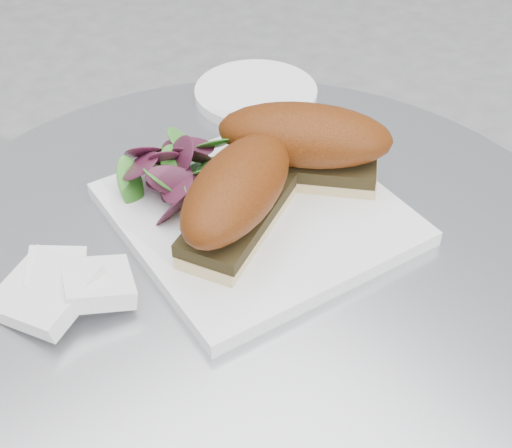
# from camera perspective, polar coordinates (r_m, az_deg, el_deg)

# --- Properties ---
(table) EXTENTS (0.70, 0.70, 0.73)m
(table) POSITION_cam_1_polar(r_m,az_deg,el_deg) (0.86, -0.40, -14.99)
(table) COLOR silver
(table) RESTS_ON ground
(plate) EXTENTS (0.29, 0.29, 0.02)m
(plate) POSITION_cam_1_polar(r_m,az_deg,el_deg) (0.72, 0.12, 0.85)
(plate) COLOR white
(plate) RESTS_ON table
(sandwich_left) EXTENTS (0.19, 0.14, 0.08)m
(sandwich_left) POSITION_cam_1_polar(r_m,az_deg,el_deg) (0.66, -1.50, 2.31)
(sandwich_left) COLOR beige
(sandwich_left) RESTS_ON plate
(sandwich_right) EXTENTS (0.18, 0.19, 0.08)m
(sandwich_right) POSITION_cam_1_polar(r_m,az_deg,el_deg) (0.73, 3.88, 6.55)
(sandwich_right) COLOR beige
(sandwich_right) RESTS_ON plate
(salad) EXTENTS (0.12, 0.12, 0.05)m
(salad) POSITION_cam_1_polar(r_m,az_deg,el_deg) (0.73, -6.42, 4.46)
(salad) COLOR #489731
(salad) RESTS_ON plate
(napkin) EXTENTS (0.11, 0.11, 0.02)m
(napkin) POSITION_cam_1_polar(r_m,az_deg,el_deg) (0.66, -14.40, -5.49)
(napkin) COLOR white
(napkin) RESTS_ON table
(saucer) EXTENTS (0.15, 0.15, 0.01)m
(saucer) POSITION_cam_1_polar(r_m,az_deg,el_deg) (0.91, -0.01, 10.41)
(saucer) COLOR white
(saucer) RESTS_ON table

